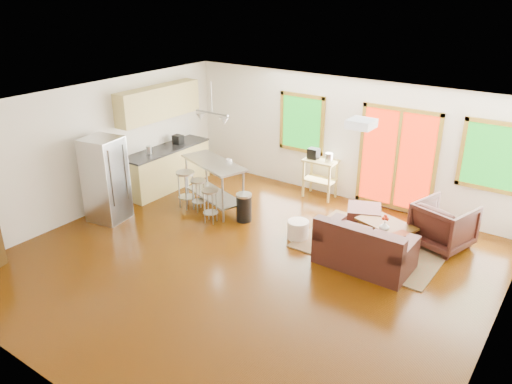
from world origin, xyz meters
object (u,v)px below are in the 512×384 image
Objects in this scene: ottoman at (364,217)px; island at (214,176)px; rug at (372,245)px; loveseat at (364,249)px; refrigerator at (106,180)px; kitchen_cart at (320,165)px; armchair at (444,223)px; coffee_table at (386,226)px.

ottoman is 3.11m from island.
rug is 0.82m from loveseat.
kitchen_cart is (2.86, 3.35, -0.09)m from refrigerator.
armchair is at bearing 4.34° from ottoman.
loveseat is at bearing -46.83° from kitchen_cart.
rug is at bearing -52.93° from ottoman.
kitchen_cart is (-2.86, 0.69, 0.28)m from armchair.
coffee_table is 1.83× the size of ottoman.
rug is at bearing -119.93° from coffee_table.
kitchen_cart reaches higher than loveseat.
coffee_table is at bearing 9.14° from island.
loveseat is at bearing -6.66° from island.
loveseat is 0.98m from coffee_table.
island is at bearing 174.07° from loveseat.
armchair reaches higher than rug.
coffee_table reaches higher than rug.
island is (-3.38, -0.33, 0.67)m from rug.
ottoman reaches higher than rug.
armchair reaches higher than coffee_table.
island is at bearing -131.41° from kitchen_cart.
rug is 1.59× the size of loveseat.
ottoman is at bearing 17.53° from island.
rug is 3.46m from island.
loveseat is 1.42× the size of kitchen_cart.
island is 1.56× the size of kitchen_cart.
loveseat is at bearing 76.32° from armchair.
kitchen_cart is at bearing 40.13° from refrigerator.
island is at bearing -174.38° from rug.
refrigerator is (-4.86, -1.22, 0.51)m from loveseat.
rug is at bearing -36.73° from kitchen_cart.
refrigerator is at bearing 41.96° from armchair.
armchair is 1.47m from ottoman.
kitchen_cart is (-2.00, 2.13, 0.42)m from loveseat.
island reaches higher than armchair.
coffee_table is at bearing 91.04° from loveseat.
refrigerator is at bearing -130.49° from kitchen_cart.
rug is 3.96× the size of ottoman.
ottoman is 1.71m from kitchen_cart.
kitchen_cart is (-1.86, 1.39, 0.73)m from rug.
armchair is 1.48× the size of ottoman.
coffee_table is 0.70m from ottoman.
kitchen_cart is at bearing 48.59° from island.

